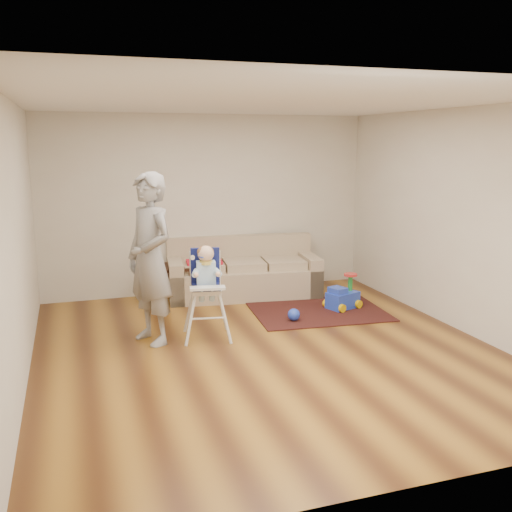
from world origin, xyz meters
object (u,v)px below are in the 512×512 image
object	(u,v)px
toy_ball	(294,315)
adult	(150,259)
side_table	(171,284)
ride_on_toy	(343,291)
high_chair	(206,294)
sofa	(243,267)

from	to	relation	value
toy_ball	adult	xyz separation A→B (m)	(-1.84, -0.18, 0.89)
side_table	ride_on_toy	distance (m)	2.46
ride_on_toy	high_chair	size ratio (longest dim) A/B	0.42
high_chair	sofa	bearing A→B (deg)	69.78
side_table	toy_ball	distance (m)	1.96
side_table	high_chair	bearing A→B (deg)	-85.24
side_table	high_chair	size ratio (longest dim) A/B	0.48
toy_ball	sofa	bearing A→B (deg)	99.79
high_chair	adult	world-z (taller)	adult
adult	high_chair	bearing A→B (deg)	59.22
side_table	adult	distance (m)	1.82
sofa	high_chair	size ratio (longest dim) A/B	2.08
toy_ball	side_table	bearing A→B (deg)	133.62
adult	toy_ball	bearing A→B (deg)	70.26
side_table	toy_ball	size ratio (longest dim) A/B	3.37
high_chair	adult	bearing A→B (deg)	-175.85
toy_ball	high_chair	size ratio (longest dim) A/B	0.14
toy_ball	high_chair	distance (m)	1.31
side_table	toy_ball	world-z (taller)	side_table
sofa	ride_on_toy	size ratio (longest dim) A/B	4.95
toy_ball	adult	world-z (taller)	adult
toy_ball	high_chair	bearing A→B (deg)	-168.70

